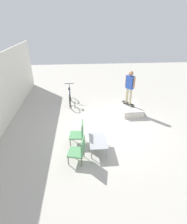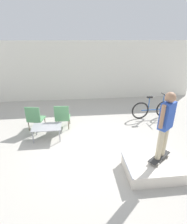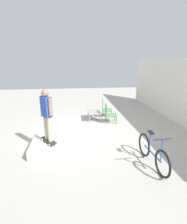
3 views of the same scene
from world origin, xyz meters
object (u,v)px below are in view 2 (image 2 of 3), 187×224
object	(u,v)px
skateboard_on_ramp	(159,157)
coffee_table	(47,128)
patio_chair_right	(62,116)
skate_ramp_box	(154,168)
bicycle	(153,109)
person_skater	(166,121)
patio_chair_left	(35,117)

from	to	relation	value
skateboard_on_ramp	coffee_table	size ratio (longest dim) A/B	0.78
skateboard_on_ramp	patio_chair_right	bearing A→B (deg)	99.96
patio_chair_right	coffee_table	bearing A→B (deg)	58.61
coffee_table	patio_chair_right	world-z (taller)	patio_chair_right
skate_ramp_box	patio_chair_right	xyz separation A→B (m)	(-2.39, 2.65, 0.33)
coffee_table	bicycle	size ratio (longest dim) A/B	0.52
person_skater	skate_ramp_box	bearing A→B (deg)	-178.98
skate_ramp_box	bicycle	size ratio (longest dim) A/B	0.81
person_skater	bicycle	distance (m)	3.40
skate_ramp_box	patio_chair_right	world-z (taller)	patio_chair_right
skate_ramp_box	coffee_table	distance (m)	3.49
skateboard_on_ramp	coffee_table	world-z (taller)	coffee_table
coffee_table	skate_ramp_box	bearing A→B (deg)	-34.55
skate_ramp_box	patio_chair_left	xyz separation A→B (m)	(-3.37, 2.65, 0.33)
skateboard_on_ramp	bicycle	xyz separation A→B (m)	(1.15, 3.03, -0.02)
skate_ramp_box	skateboard_on_ramp	world-z (taller)	skateboard_on_ramp
skate_ramp_box	patio_chair_right	bearing A→B (deg)	132.08
patio_chair_right	bicycle	size ratio (longest dim) A/B	0.52
patio_chair_right	bicycle	bearing A→B (deg)	-168.42
coffee_table	patio_chair_right	bearing A→B (deg)	54.74
person_skater	patio_chair_left	distance (m)	4.43
skate_ramp_box	patio_chair_right	size ratio (longest dim) A/B	1.58
skate_ramp_box	patio_chair_left	size ratio (longest dim) A/B	1.58
coffee_table	bicycle	bearing A→B (deg)	15.75
patio_chair_left	skate_ramp_box	bearing A→B (deg)	154.30
skate_ramp_box	person_skater	xyz separation A→B (m)	(0.14, 0.11, 1.24)
person_skater	bicycle	bearing A→B (deg)	32.48
coffee_table	patio_chair_left	bearing A→B (deg)	126.78
patio_chair_left	patio_chair_right	world-z (taller)	same
coffee_table	bicycle	world-z (taller)	bicycle
person_skater	bicycle	world-z (taller)	person_skater
skateboard_on_ramp	bicycle	distance (m)	3.24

